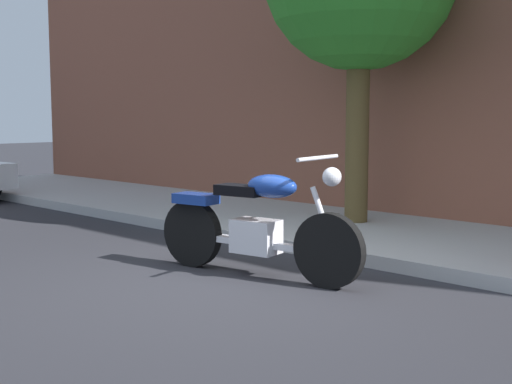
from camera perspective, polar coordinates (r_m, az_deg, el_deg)
The scene contains 3 objects.
ground_plane at distance 6.22m, azimuth -2.29°, elevation -7.82°, with size 60.00×60.00×0.00m, color #28282D.
sidewalk at distance 8.33m, azimuth 11.52°, elevation -3.77°, with size 20.32×2.65×0.14m, color #ABABAB.
motorcycle at distance 6.45m, azimuth 0.01°, elevation -2.85°, with size 2.24×0.73×1.18m.
Camera 1 is at (4.33, -4.20, 1.54)m, focal length 47.62 mm.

